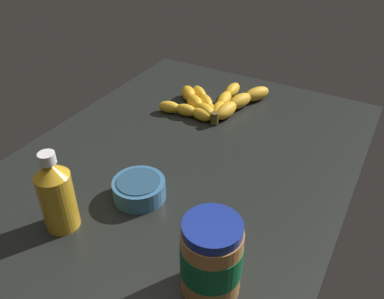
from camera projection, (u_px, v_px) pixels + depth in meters
The scene contains 5 objects.
ground_plane at pixel (181, 172), 88.45cm from camera, with size 97.57×69.91×4.75cm, color black.
banana_bunch at pixel (215, 103), 106.40cm from camera, with size 24.45×24.07×3.69cm.
peanut_butter_jar at pixel (211, 258), 57.57cm from camera, with size 9.13×9.13×13.29cm.
honey_bottle at pixel (56, 194), 67.97cm from camera, with size 6.01×6.01×15.69cm.
small_bowl at pixel (139, 189), 76.94cm from camera, with size 10.23×10.23×4.03cm.
Camera 1 is at (59.56, 36.32, 52.30)cm, focal length 37.35 mm.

